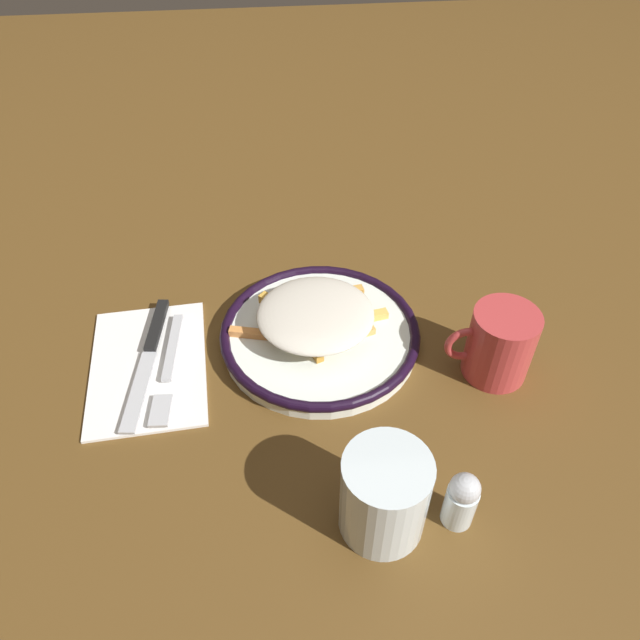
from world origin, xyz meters
TOP-DOWN VIEW (x-y plane):
  - ground_plane at (0.00, 0.00)m, footprint 2.60×2.60m
  - plate at (0.00, 0.00)m, footprint 0.25×0.25m
  - fries_heap at (0.00, -0.00)m, footprint 0.20×0.15m
  - napkin at (0.21, 0.02)m, footprint 0.15×0.21m
  - fork at (0.19, 0.03)m, footprint 0.03×0.18m
  - knife at (0.21, 0.00)m, footprint 0.04×0.21m
  - water_glass at (-0.03, 0.25)m, footprint 0.08×0.08m
  - coffee_mug at (-0.20, 0.07)m, footprint 0.11×0.08m
  - salt_shaker at (-0.11, 0.25)m, footprint 0.03×0.03m

SIDE VIEW (x-z plane):
  - ground_plane at x=0.00m, z-range 0.00..0.00m
  - napkin at x=0.21m, z-range 0.00..0.01m
  - fork at x=0.19m, z-range 0.01..0.01m
  - knife at x=0.21m, z-range 0.01..0.02m
  - plate at x=0.00m, z-range 0.00..0.03m
  - salt_shaker at x=-0.11m, z-range 0.00..0.07m
  - fries_heap at x=0.00m, z-range 0.02..0.07m
  - coffee_mug at x=-0.20m, z-range 0.00..0.09m
  - water_glass at x=-0.03m, z-range 0.00..0.10m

